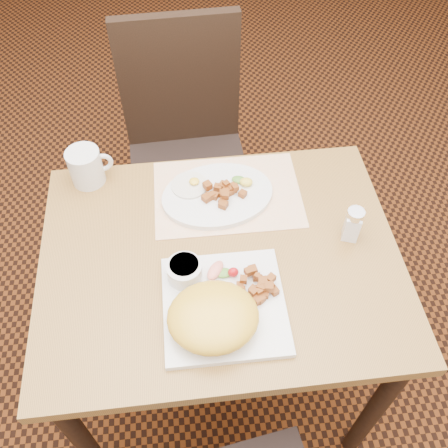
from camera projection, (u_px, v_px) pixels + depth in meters
ground at (222, 372)px, 1.83m from camera, size 8.00×8.00×0.00m
table at (221, 279)px, 1.33m from camera, size 0.90×0.70×0.75m
chair_far at (186, 143)px, 1.81m from camera, size 0.44×0.45×0.97m
placemat at (227, 194)px, 1.37m from camera, size 0.40×0.28×0.00m
plate_square at (224, 305)px, 1.15m from camera, size 0.28×0.28×0.02m
plate_oval at (217, 195)px, 1.36m from camera, size 0.33×0.27×0.02m
hollandaise_mound at (212, 317)px, 1.08m from camera, size 0.20×0.18×0.07m
ramekin at (184, 270)px, 1.17m from camera, size 0.08×0.08×0.05m
garnish_sq at (221, 271)px, 1.19m from camera, size 0.08×0.07×0.03m
fried_egg at (190, 185)px, 1.36m from camera, size 0.10×0.10×0.02m
garnish_ov at (243, 181)px, 1.37m from camera, size 0.06×0.05×0.02m
salt_shaker at (353, 224)px, 1.24m from camera, size 0.05×0.05×0.10m
coffee_mug at (87, 167)px, 1.37m from camera, size 0.12×0.09×0.10m
home_fries_sq at (258, 288)px, 1.15m from camera, size 0.10×0.11×0.03m
home_fries_ov at (223, 193)px, 1.34m from camera, size 0.13×0.09×0.04m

